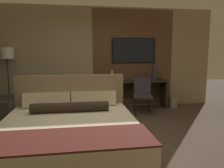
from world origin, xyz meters
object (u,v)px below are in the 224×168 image
object	(u,v)px
vase_tall	(154,72)
book	(120,80)
bed	(70,134)
tv	(134,51)
desk_chair	(142,92)
desk	(135,89)
vase_short	(112,76)
waste_bin	(173,103)
floor_lamp	(7,58)

from	to	relation	value
vase_tall	book	bearing A→B (deg)	176.40
bed	tv	bearing A→B (deg)	58.26
bed	book	distance (m)	2.91
desk_chair	desk	bearing A→B (deg)	107.67
book	vase_short	bearing A→B (deg)	158.31
desk	tv	distance (m)	1.10
bed	tv	world-z (taller)	tv
vase_tall	book	world-z (taller)	vase_tall
vase_short	tv	bearing A→B (deg)	11.94
tv	vase_short	xyz separation A→B (m)	(-0.64, -0.14, -0.69)
desk	waste_bin	world-z (taller)	desk
floor_lamp	vase_short	bearing A→B (deg)	2.02
desk_chair	waste_bin	xyz separation A→B (m)	(1.05, 0.41, -0.40)
bed	waste_bin	bearing A→B (deg)	40.97
tv	vase_short	size ratio (longest dim) A/B	4.37
vase_tall	waste_bin	distance (m)	1.05
vase_tall	book	xyz separation A→B (m)	(-0.96, 0.06, -0.22)
desk	vase_short	distance (m)	0.75
bed	tv	distance (m)	3.51
tv	book	distance (m)	0.95
tv	book	size ratio (longest dim) A/B	5.14
desk	book	size ratio (longest dim) A/B	7.38
desk	vase_short	xyz separation A→B (m)	(-0.64, 0.04, 0.40)
desk_chair	waste_bin	distance (m)	1.19
floor_lamp	vase_short	distance (m)	2.73
bed	book	bearing A→B (deg)	63.32
tv	floor_lamp	distance (m)	3.33
vase_tall	book	distance (m)	0.98
desk	desk_chair	world-z (taller)	desk_chair
desk_chair	vase_tall	size ratio (longest dim) A/B	1.90
book	tv	bearing A→B (deg)	26.75
tv	waste_bin	distance (m)	1.87
vase_tall	waste_bin	xyz separation A→B (m)	(0.58, -0.05, -0.88)
desk	tv	bearing A→B (deg)	90.00
desk	tv	world-z (taller)	tv
vase_short	waste_bin	xyz separation A→B (m)	(1.75, -0.19, -0.78)
floor_lamp	waste_bin	size ratio (longest dim) A/B	6.01
desk_chair	vase_tall	world-z (taller)	vase_tall
waste_bin	floor_lamp	bearing A→B (deg)	178.76
tv	vase_tall	bearing A→B (deg)	-27.91
floor_lamp	vase_short	xyz separation A→B (m)	(2.68, 0.09, -0.49)
desk_chair	vase_short	distance (m)	1.00
desk_chair	vase_short	world-z (taller)	vase_short
bed	desk_chair	bearing A→B (deg)	49.00
vase_tall	desk	bearing A→B (deg)	169.11
bed	vase_tall	bearing A→B (deg)	48.11
floor_lamp	waste_bin	world-z (taller)	floor_lamp
floor_lamp	vase_tall	distance (m)	3.86
vase_tall	desk_chair	bearing A→B (deg)	-135.59
desk	vase_tall	distance (m)	0.73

